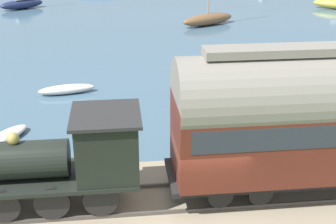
{
  "coord_description": "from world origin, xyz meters",
  "views": [
    {
      "loc": [
        -11.95,
        2.37,
        8.84
      ],
      "look_at": [
        2.75,
        0.7,
        2.47
      ],
      "focal_mm": 50.0,
      "sensor_mm": 36.0,
      "label": 1
    }
  ],
  "objects_px": {
    "steam_locomotive": "(67,155)",
    "passenger_coach": "(330,114)",
    "rowboat_far_out": "(5,137)",
    "rowboat_near_shore": "(254,108)",
    "rowboat_mid_harbor": "(67,89)",
    "sailboat_brown": "(208,19)",
    "sailboat_navy": "(22,3)"
  },
  "relations": [
    {
      "from": "steam_locomotive",
      "to": "rowboat_near_shore",
      "type": "xyz_separation_m",
      "value": [
        7.5,
        -8.01,
        -2.0
      ]
    },
    {
      "from": "steam_locomotive",
      "to": "passenger_coach",
      "type": "bearing_deg",
      "value": -90.0
    },
    {
      "from": "sailboat_brown",
      "to": "rowboat_far_out",
      "type": "relative_size",
      "value": 3.32
    },
    {
      "from": "steam_locomotive",
      "to": "passenger_coach",
      "type": "xyz_separation_m",
      "value": [
        0.0,
        -8.01,
        0.95
      ]
    },
    {
      "from": "sailboat_navy",
      "to": "passenger_coach",
      "type": "bearing_deg",
      "value": 171.82
    },
    {
      "from": "rowboat_far_out",
      "to": "rowboat_near_shore",
      "type": "relative_size",
      "value": 1.26
    },
    {
      "from": "passenger_coach",
      "to": "sailboat_brown",
      "type": "height_order",
      "value": "sailboat_brown"
    },
    {
      "from": "sailboat_navy",
      "to": "rowboat_mid_harbor",
      "type": "relative_size",
      "value": 2.28
    },
    {
      "from": "rowboat_far_out",
      "to": "rowboat_mid_harbor",
      "type": "xyz_separation_m",
      "value": [
        5.27,
        -2.11,
        0.07
      ]
    },
    {
      "from": "rowboat_mid_harbor",
      "to": "rowboat_near_shore",
      "type": "relative_size",
      "value": 1.47
    },
    {
      "from": "sailboat_brown",
      "to": "passenger_coach",
      "type": "bearing_deg",
      "value": 150.08
    },
    {
      "from": "steam_locomotive",
      "to": "rowboat_far_out",
      "type": "bearing_deg",
      "value": 29.24
    },
    {
      "from": "rowboat_far_out",
      "to": "steam_locomotive",
      "type": "bearing_deg",
      "value": 151.48
    },
    {
      "from": "rowboat_near_shore",
      "to": "rowboat_mid_harbor",
      "type": "bearing_deg",
      "value": 106.64
    },
    {
      "from": "passenger_coach",
      "to": "rowboat_mid_harbor",
      "type": "xyz_separation_m",
      "value": [
        11.0,
        9.11,
        -2.9
      ]
    },
    {
      "from": "sailboat_navy",
      "to": "rowboat_far_out",
      "type": "xyz_separation_m",
      "value": [
        -29.35,
        -4.23,
        -0.37
      ]
    },
    {
      "from": "sailboat_brown",
      "to": "rowboat_mid_harbor",
      "type": "height_order",
      "value": "sailboat_brown"
    },
    {
      "from": "passenger_coach",
      "to": "rowboat_far_out",
      "type": "distance_m",
      "value": 12.95
    },
    {
      "from": "sailboat_navy",
      "to": "rowboat_near_shore",
      "type": "height_order",
      "value": "sailboat_navy"
    },
    {
      "from": "rowboat_mid_harbor",
      "to": "rowboat_near_shore",
      "type": "distance_m",
      "value": 9.76
    },
    {
      "from": "passenger_coach",
      "to": "rowboat_mid_harbor",
      "type": "relative_size",
      "value": 3.31
    },
    {
      "from": "passenger_coach",
      "to": "sailboat_navy",
      "type": "xyz_separation_m",
      "value": [
        35.09,
        15.45,
        -2.6
      ]
    },
    {
      "from": "passenger_coach",
      "to": "rowboat_far_out",
      "type": "height_order",
      "value": "passenger_coach"
    },
    {
      "from": "rowboat_near_shore",
      "to": "rowboat_far_out",
      "type": "bearing_deg",
      "value": 136.63
    },
    {
      "from": "rowboat_far_out",
      "to": "rowboat_near_shore",
      "type": "xyz_separation_m",
      "value": [
        1.77,
        -11.22,
        0.02
      ]
    },
    {
      "from": "passenger_coach",
      "to": "rowboat_near_shore",
      "type": "height_order",
      "value": "passenger_coach"
    },
    {
      "from": "rowboat_near_shore",
      "to": "passenger_coach",
      "type": "bearing_deg",
      "value": -142.31
    },
    {
      "from": "rowboat_far_out",
      "to": "rowboat_near_shore",
      "type": "distance_m",
      "value": 11.36
    },
    {
      "from": "sailboat_brown",
      "to": "rowboat_far_out",
      "type": "height_order",
      "value": "sailboat_brown"
    },
    {
      "from": "steam_locomotive",
      "to": "rowboat_near_shore",
      "type": "relative_size",
      "value": 2.77
    },
    {
      "from": "sailboat_brown",
      "to": "sailboat_navy",
      "type": "height_order",
      "value": "sailboat_brown"
    },
    {
      "from": "passenger_coach",
      "to": "rowboat_mid_harbor",
      "type": "distance_m",
      "value": 14.57
    }
  ]
}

